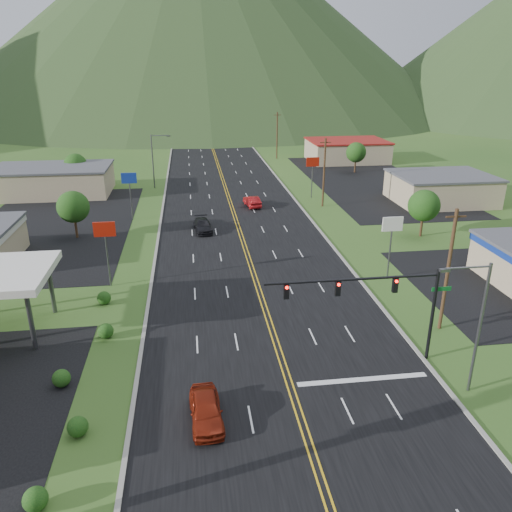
{
  "coord_description": "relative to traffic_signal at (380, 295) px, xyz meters",
  "views": [
    {
      "loc": [
        -5.92,
        -15.2,
        20.07
      ],
      "look_at": [
        -0.61,
        24.45,
        4.5
      ],
      "focal_mm": 35.0,
      "sensor_mm": 36.0,
      "label": 1
    }
  ],
  "objects": [
    {
      "name": "pole_sign_west_b",
      "position": [
        -20.48,
        38.0,
        -0.28
      ],
      "size": [
        2.0,
        0.18,
        6.4
      ],
      "color": "#59595E",
      "rests_on": "ground"
    },
    {
      "name": "utility_pole_c",
      "position": [
        7.02,
        81.0,
        -0.2
      ],
      "size": [
        1.6,
        0.28,
        10.0
      ],
      "color": "#382314",
      "rests_on": "ground"
    },
    {
      "name": "utility_pole_b",
      "position": [
        7.02,
        41.0,
        -0.2
      ],
      "size": [
        1.6,
        0.28,
        10.0
      ],
      "color": "#382314",
      "rests_on": "ground"
    },
    {
      "name": "pole_sign_east_b",
      "position": [
        6.52,
        46.0,
        -0.28
      ],
      "size": [
        2.0,
        0.18,
        6.4
      ],
      "color": "#59595E",
      "rests_on": "ground"
    },
    {
      "name": "streetlight_east",
      "position": [
        4.7,
        -4.0,
        -0.15
      ],
      "size": [
        3.28,
        0.25,
        9.0
      ],
      "color": "#59595E",
      "rests_on": "ground"
    },
    {
      "name": "utility_pole_d",
      "position": [
        7.02,
        121.0,
        -0.2
      ],
      "size": [
        1.6,
        0.28,
        10.0
      ],
      "color": "#382314",
      "rests_on": "ground"
    },
    {
      "name": "tree_west_b",
      "position": [
        -31.48,
        58.0,
        -1.44
      ],
      "size": [
        3.84,
        3.84,
        5.82
      ],
      "color": "#382314",
      "rests_on": "ground"
    },
    {
      "name": "tree_west_a",
      "position": [
        -26.48,
        31.0,
        -1.44
      ],
      "size": [
        3.84,
        3.84,
        5.82
      ],
      "color": "#382314",
      "rests_on": "ground"
    },
    {
      "name": "pole_sign_east_a",
      "position": [
        6.52,
        14.0,
        -0.28
      ],
      "size": [
        2.0,
        0.18,
        6.4
      ],
      "color": "#59595E",
      "rests_on": "ground"
    },
    {
      "name": "car_red_near",
      "position": [
        -12.13,
        -4.78,
        -4.54
      ],
      "size": [
        2.12,
        4.75,
        1.59
      ],
      "primitive_type": "imported",
      "rotation": [
        0.0,
        0.0,
        0.05
      ],
      "color": "maroon",
      "rests_on": "ground"
    },
    {
      "name": "traffic_signal",
      "position": [
        0.0,
        0.0,
        0.0
      ],
      "size": [
        13.1,
        0.43,
        7.0
      ],
      "color": "black",
      "rests_on": "ground"
    },
    {
      "name": "car_red_far",
      "position": [
        -3.44,
        42.15,
        -4.55
      ],
      "size": [
        2.34,
        4.92,
        1.56
      ],
      "primitive_type": "imported",
      "rotation": [
        0.0,
        0.0,
        3.29
      ],
      "color": "maroon",
      "rests_on": "ground"
    },
    {
      "name": "building_west_far",
      "position": [
        -34.48,
        54.0,
        -3.07
      ],
      "size": [
        18.4,
        11.4,
        4.5
      ],
      "color": "tan",
      "rests_on": "ground"
    },
    {
      "name": "pole_sign_west_a",
      "position": [
        -20.48,
        16.0,
        -0.28
      ],
      "size": [
        2.0,
        0.18,
        6.4
      ],
      "color": "#59595E",
      "rests_on": "ground"
    },
    {
      "name": "streetlight_west",
      "position": [
        -18.16,
        56.0,
        -0.15
      ],
      "size": [
        3.28,
        0.25,
        9.0
      ],
      "color": "#59595E",
      "rests_on": "ground"
    },
    {
      "name": "car_dark_mid",
      "position": [
        -11.1,
        31.42,
        -4.59
      ],
      "size": [
        2.47,
        5.23,
        1.47
      ],
      "primitive_type": "imported",
      "rotation": [
        0.0,
        0.0,
        0.08
      ],
      "color": "black",
      "rests_on": "ground"
    },
    {
      "name": "building_east_far",
      "position": [
        21.52,
        76.0,
        -3.07
      ],
      "size": [
        16.4,
        12.4,
        4.5
      ],
      "color": "tan",
      "rests_on": "ground"
    },
    {
      "name": "mountain_n",
      "position": [
        -6.48,
        206.0,
        37.17
      ],
      "size": [
        220.0,
        220.0,
        85.0
      ],
      "primitive_type": "cone",
      "color": "#243F1C",
      "rests_on": "ground"
    },
    {
      "name": "tree_east_a",
      "position": [
        15.52,
        26.0,
        -1.44
      ],
      "size": [
        3.84,
        3.84,
        5.82
      ],
      "color": "#382314",
      "rests_on": "ground"
    },
    {
      "name": "utility_pole_a",
      "position": [
        7.02,
        4.0,
        -0.2
      ],
      "size": [
        1.6,
        0.28,
        10.0
      ],
      "color": "#382314",
      "rests_on": "ground"
    },
    {
      "name": "building_east_mid",
      "position": [
        25.52,
        41.0,
        -3.17
      ],
      "size": [
        14.4,
        11.4,
        4.3
      ],
      "color": "tan",
      "rests_on": "ground"
    },
    {
      "name": "tree_east_b",
      "position": [
        19.52,
        64.0,
        -1.44
      ],
      "size": [
        3.84,
        3.84,
        5.82
      ],
      "color": "#382314",
      "rests_on": "ground"
    }
  ]
}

